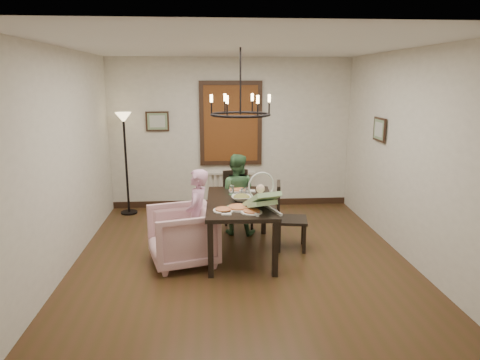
{
  "coord_description": "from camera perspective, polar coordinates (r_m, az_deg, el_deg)",
  "views": [
    {
      "loc": [
        -0.42,
        -5.5,
        2.4
      ],
      "look_at": [
        0.0,
        0.21,
        1.05
      ],
      "focal_mm": 32.0,
      "sensor_mm": 36.0,
      "label": 1
    }
  ],
  "objects": [
    {
      "name": "seated_man",
      "position": [
        6.75,
        -0.52,
        -2.81
      ],
      "size": [
        0.6,
        0.52,
        1.06
      ],
      "primitive_type": "imported",
      "rotation": [
        0.0,
        0.0,
        2.9
      ],
      "color": "#3F6B40",
      "rests_on": "room_shell"
    },
    {
      "name": "salad_bowl",
      "position": [
        5.91,
        0.21,
        -2.39
      ],
      "size": [
        0.33,
        0.33,
        0.08
      ],
      "primitive_type": "imported",
      "color": "white",
      "rests_on": "dining_table"
    },
    {
      "name": "picture_right",
      "position": [
        6.96,
        18.11,
        6.43
      ],
      "size": [
        0.03,
        0.42,
        0.36
      ],
      "primitive_type": "cube",
      "rotation": [
        0.0,
        0.0,
        1.57
      ],
      "color": "black",
      "rests_on": "room_shell"
    },
    {
      "name": "elderly_woman",
      "position": [
        5.75,
        -5.66,
        -5.83
      ],
      "size": [
        0.34,
        0.43,
        1.05
      ],
      "primitive_type": "imported",
      "rotation": [
        0.0,
        0.0,
        -1.82
      ],
      "color": "#D898BA",
      "rests_on": "room_shell"
    },
    {
      "name": "radiator",
      "position": [
        8.25,
        -1.2,
        -1.12
      ],
      "size": [
        0.92,
        0.12,
        0.62
      ],
      "primitive_type": null,
      "color": "silver",
      "rests_on": "room_shell"
    },
    {
      "name": "pizza_platter",
      "position": [
        5.53,
        -0.21,
        -3.71
      ],
      "size": [
        0.3,
        0.3,
        0.04
      ],
      "primitive_type": "cylinder",
      "color": "tan",
      "rests_on": "dining_table"
    },
    {
      "name": "baby_bouncer",
      "position": [
        5.41,
        2.9,
        -2.42
      ],
      "size": [
        0.53,
        0.62,
        0.35
      ],
      "primitive_type": null,
      "rotation": [
        0.0,
        0.0,
        0.32
      ],
      "color": "#A9D996",
      "rests_on": "dining_table"
    },
    {
      "name": "picture_back",
      "position": [
        8.06,
        -10.96,
        7.69
      ],
      "size": [
        0.42,
        0.03,
        0.36
      ],
      "primitive_type": "cube",
      "color": "black",
      "rests_on": "room_shell"
    },
    {
      "name": "drinking_glass",
      "position": [
        6.01,
        0.46,
        -1.8
      ],
      "size": [
        0.07,
        0.07,
        0.14
      ],
      "primitive_type": "cylinder",
      "color": "silver",
      "rests_on": "dining_table"
    },
    {
      "name": "room_shell",
      "position": [
        5.97,
        -0.14,
        3.62
      ],
      "size": [
        4.51,
        5.0,
        2.81
      ],
      "color": "#4A2D19",
      "rests_on": "ground"
    },
    {
      "name": "chair_right",
      "position": [
        6.19,
        6.92,
        -4.78
      ],
      "size": [
        0.5,
        0.5,
        0.98
      ],
      "primitive_type": null,
      "rotation": [
        0.0,
        0.0,
        1.41
      ],
      "color": "black",
      "rests_on": "room_shell"
    },
    {
      "name": "floor_lamp",
      "position": [
        7.93,
        -14.93,
        1.92
      ],
      "size": [
        0.3,
        0.3,
        1.8
      ],
      "primitive_type": null,
      "color": "black",
      "rests_on": "room_shell"
    },
    {
      "name": "chair_far",
      "position": [
        6.97,
        -0.18,
        -2.75
      ],
      "size": [
        0.5,
        0.5,
        0.95
      ],
      "primitive_type": null,
      "rotation": [
        0.0,
        0.0,
        0.22
      ],
      "color": "black",
      "rests_on": "room_shell"
    },
    {
      "name": "window_blinds",
      "position": [
        8.01,
        -1.23,
        7.53
      ],
      "size": [
        1.0,
        0.03,
        1.4
      ],
      "primitive_type": "cube",
      "color": "brown",
      "rests_on": "room_shell"
    },
    {
      "name": "dining_table",
      "position": [
        5.93,
        0.06,
        -3.59
      ],
      "size": [
        0.97,
        1.66,
        0.77
      ],
      "rotation": [
        0.0,
        0.0,
        -0.03
      ],
      "color": "black",
      "rests_on": "room_shell"
    },
    {
      "name": "chandelier",
      "position": [
        5.69,
        0.06,
        8.73
      ],
      "size": [
        0.8,
        0.8,
        0.04
      ],
      "primitive_type": "torus",
      "color": "black",
      "rests_on": "room_shell"
    },
    {
      "name": "armchair",
      "position": [
        5.75,
        -7.7,
        -7.37
      ],
      "size": [
        1.03,
        1.02,
        0.77
      ],
      "primitive_type": "imported",
      "rotation": [
        0.0,
        0.0,
        -1.3
      ],
      "color": "beige",
      "rests_on": "room_shell"
    }
  ]
}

